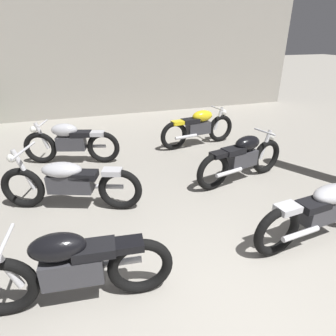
% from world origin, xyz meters
% --- Properties ---
extents(ground_plane, '(60.00, 60.00, 0.00)m').
position_xyz_m(ground_plane, '(0.00, 0.00, 0.00)').
color(ground_plane, gray).
extents(back_wall, '(12.99, 0.24, 3.60)m').
position_xyz_m(back_wall, '(0.00, 8.30, 1.80)').
color(back_wall, '#9E998E').
rests_on(back_wall, ground).
extents(motorcycle_left_row_0, '(1.97, 0.48, 0.88)m').
position_xyz_m(motorcycle_left_row_0, '(-1.52, 0.82, 0.46)').
color(motorcycle_left_row_0, black).
rests_on(motorcycle_left_row_0, ground).
extents(motorcycle_left_row_1, '(2.07, 0.97, 0.97)m').
position_xyz_m(motorcycle_left_row_1, '(-1.50, 2.67, 0.45)').
color(motorcycle_left_row_1, black).
rests_on(motorcycle_left_row_1, ground).
extents(motorcycle_left_row_2, '(1.91, 0.73, 0.88)m').
position_xyz_m(motorcycle_left_row_2, '(-1.44, 4.49, 0.46)').
color(motorcycle_left_row_2, black).
rests_on(motorcycle_left_row_2, ground).
extents(motorcycle_right_row_0, '(2.17, 0.68, 0.97)m').
position_xyz_m(motorcycle_right_row_0, '(1.58, 0.86, 0.45)').
color(motorcycle_right_row_0, black).
rests_on(motorcycle_right_row_0, ground).
extents(motorcycle_right_row_1, '(1.95, 0.66, 0.88)m').
position_xyz_m(motorcycle_right_row_1, '(1.47, 2.66, 0.46)').
color(motorcycle_right_row_1, black).
rests_on(motorcycle_right_row_1, ground).
extents(motorcycle_right_row_2, '(1.97, 0.56, 0.88)m').
position_xyz_m(motorcycle_right_row_2, '(1.48, 4.63, 0.46)').
color(motorcycle_right_row_2, black).
rests_on(motorcycle_right_row_2, ground).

